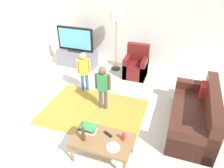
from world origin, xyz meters
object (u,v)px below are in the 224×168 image
object	(u,v)px
couch	(197,116)
coffee_table	(103,141)
plate	(113,147)
floor_lamp	(116,17)
child_center	(103,84)
tv_stand	(77,58)
armchair	(136,66)
bottle	(83,134)
tv_remote	(108,134)
soda_can	(123,137)
tv	(75,39)
book_stack	(88,128)
child_near_tv	(84,69)

from	to	relation	value
couch	coffee_table	distance (m)	1.95
plate	floor_lamp	bearing A→B (deg)	107.40
couch	child_center	world-z (taller)	child_center
tv_stand	plate	xyz separation A→B (m)	(2.22, -3.13, 0.18)
armchair	bottle	bearing A→B (deg)	-92.47
floor_lamp	plate	xyz separation A→B (m)	(1.03, -3.28, -1.12)
armchair	tv_remote	size ratio (longest dim) A/B	5.29
tv_stand	coffee_table	world-z (taller)	tv_stand
tv_remote	soda_can	world-z (taller)	soda_can
soda_can	plate	size ratio (longest dim) A/B	0.55
tv	armchair	xyz separation A→B (m)	(1.85, -0.02, -0.55)
bottle	coffee_table	bearing A→B (deg)	23.20
tv	child_center	distance (m)	2.31
coffee_table	plate	bearing A→B (deg)	-28.58
book_stack	tv_remote	distance (m)	0.36
armchair	bottle	xyz separation A→B (m)	(-0.13, -3.09, 0.25)
tv_remote	armchair	bearing A→B (deg)	119.58
armchair	book_stack	world-z (taller)	armchair
armchair	plate	world-z (taller)	armchair
armchair	book_stack	size ratio (longest dim) A/B	3.05
tv_stand	tv	bearing A→B (deg)	-90.00
tv_stand	bottle	xyz separation A→B (m)	(1.72, -3.13, 0.30)
tv_remote	bottle	bearing A→B (deg)	-118.35
floor_lamp	book_stack	xyz separation A→B (m)	(0.51, -3.06, -1.07)
coffee_table	book_stack	xyz separation A→B (m)	(-0.30, 0.10, 0.10)
tv	bottle	bearing A→B (deg)	-61.01
armchair	child_near_tv	xyz separation A→B (m)	(-1.03, -1.17, 0.33)
tv_remote	soda_can	xyz separation A→B (m)	(0.27, -0.02, 0.05)
floor_lamp	child_near_tv	world-z (taller)	floor_lamp
couch	tv_stand	bearing A→B (deg)	153.41
child_center	tv_stand	bearing A→B (deg)	131.17
child_near_tv	coffee_table	distance (m)	2.16
tv_stand	child_near_tv	distance (m)	1.51
child_near_tv	soda_can	xyz separation A→B (m)	(1.50, -1.70, -0.14)
child_near_tv	soda_can	distance (m)	2.27
armchair	coffee_table	xyz separation A→B (m)	(0.15, -2.97, 0.07)
floor_lamp	child_near_tv	size ratio (longest dim) A/B	1.72
tv_stand	child_center	bearing A→B (deg)	-48.83
child_center	couch	bearing A→B (deg)	-0.00
tv	tv_stand	bearing A→B (deg)	90.00
coffee_table	tv_remote	world-z (taller)	tv_remote
book_stack	couch	bearing A→B (deg)	33.38
coffee_table	bottle	bearing A→B (deg)	-156.80
child_near_tv	book_stack	distance (m)	1.92
tv	child_center	bearing A→B (deg)	-48.49
couch	coffee_table	world-z (taller)	couch
coffee_table	soda_can	size ratio (longest dim) A/B	8.33
tv_remote	floor_lamp	bearing A→B (deg)	131.38
floor_lamp	tv_remote	world-z (taller)	floor_lamp
coffee_table	bottle	size ratio (longest dim) A/B	3.29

